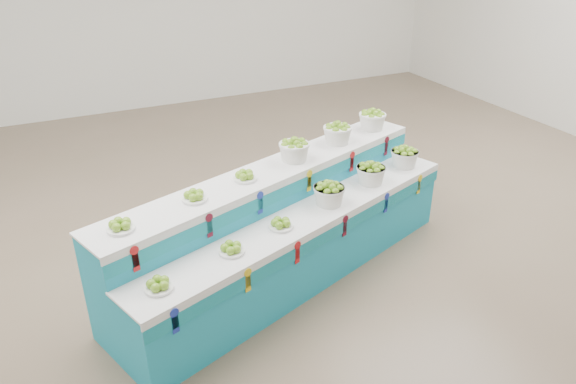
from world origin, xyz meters
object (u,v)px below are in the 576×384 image
(display_stand, at_px, (288,226))
(plate_upper_mid, at_px, (194,195))
(basket_upper_right, at_px, (372,119))
(basket_lower_left, at_px, (329,193))

(display_stand, relative_size, plate_upper_mid, 17.16)
(plate_upper_mid, distance_m, basket_upper_right, 2.37)
(plate_upper_mid, height_order, basket_upper_right, basket_upper_right)
(basket_lower_left, xyz_separation_m, basket_upper_right, (0.99, 0.83, 0.30))
(display_stand, distance_m, plate_upper_mid, 1.05)
(display_stand, height_order, basket_upper_right, basket_upper_right)
(display_stand, xyz_separation_m, basket_upper_right, (1.35, 0.72, 0.62))
(basket_lower_left, height_order, basket_upper_right, basket_upper_right)
(basket_lower_left, height_order, plate_upper_mid, plate_upper_mid)
(plate_upper_mid, bearing_deg, basket_upper_right, 19.33)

